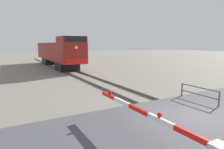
# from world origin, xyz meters

# --- Properties ---
(ground_plane) EXTENTS (160.00, 160.00, 0.00)m
(ground_plane) POSITION_xyz_m (0.00, 0.00, 0.00)
(ground_plane) COLOR slate
(rail_track_left) EXTENTS (0.08, 80.00, 0.15)m
(rail_track_left) POSITION_xyz_m (-0.72, 0.00, 0.07)
(rail_track_left) COLOR #59544C
(rail_track_left) RESTS_ON ground_plane
(rail_track_right) EXTENTS (0.08, 80.00, 0.15)m
(rail_track_right) POSITION_xyz_m (0.72, 0.00, 0.07)
(rail_track_right) COLOR #59544C
(rail_track_right) RESTS_ON ground_plane
(road_surface) EXTENTS (36.00, 5.23, 0.17)m
(road_surface) POSITION_xyz_m (0.00, 0.00, 0.08)
(road_surface) COLOR #47474C
(road_surface) RESTS_ON ground_plane
(locomotive) EXTENTS (2.76, 16.35, 4.11)m
(locomotive) POSITION_xyz_m (0.00, 22.61, 2.10)
(locomotive) COLOR black
(locomotive) RESTS_ON ground_plane
(crossing_gate) EXTENTS (0.36, 5.85, 1.34)m
(crossing_gate) POSITION_xyz_m (-3.20, -2.47, 0.83)
(crossing_gate) COLOR silver
(crossing_gate) RESTS_ON ground_plane
(guard_railing) EXTENTS (0.08, 2.39, 0.95)m
(guard_railing) POSITION_xyz_m (2.28, 1.36, 0.61)
(guard_railing) COLOR #4C4742
(guard_railing) RESTS_ON ground_plane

